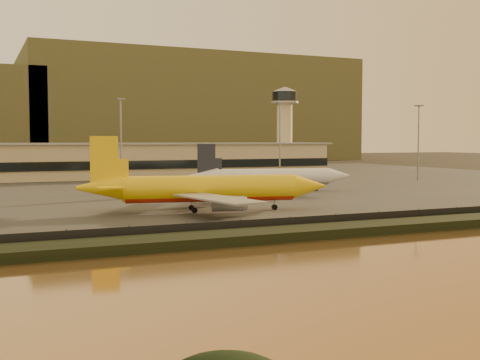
% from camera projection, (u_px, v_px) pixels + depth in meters
% --- Properties ---
extents(ground, '(900.00, 900.00, 0.00)m').
position_uv_depth(ground, '(284.00, 220.00, 103.06)').
color(ground, black).
rests_on(ground, ground).
extents(embankment, '(320.00, 7.00, 1.40)m').
position_uv_depth(embankment, '(339.00, 230.00, 87.51)').
color(embankment, black).
rests_on(embankment, ground).
extents(tarmac, '(320.00, 220.00, 0.20)m').
position_uv_depth(tarmac, '(142.00, 183.00, 189.73)').
color(tarmac, '#2D2D2D').
rests_on(tarmac, ground).
extents(perimeter_fence, '(300.00, 0.05, 2.20)m').
position_uv_depth(perimeter_fence, '(325.00, 222.00, 91.12)').
color(perimeter_fence, black).
rests_on(perimeter_fence, tarmac).
extents(terminal_building, '(202.00, 25.00, 12.60)m').
position_uv_depth(terminal_building, '(79.00, 162.00, 211.33)').
color(terminal_building, '#C8B38B').
rests_on(terminal_building, tarmac).
extents(control_tower, '(11.20, 11.20, 35.50)m').
position_uv_depth(control_tower, '(285.00, 121.00, 249.43)').
color(control_tower, '#C8B38B').
rests_on(control_tower, tarmac).
extents(apron_light_masts, '(152.20, 12.20, 25.40)m').
position_uv_depth(apron_light_masts, '(209.00, 134.00, 176.51)').
color(apron_light_masts, slate).
rests_on(apron_light_masts, tarmac).
extents(distant_hills, '(470.00, 160.00, 70.00)m').
position_uv_depth(distant_hills, '(18.00, 114.00, 402.80)').
color(distant_hills, brown).
rests_on(distant_hills, ground).
extents(dhl_cargo_jet, '(47.67, 45.97, 14.31)m').
position_uv_depth(dhl_cargo_jet, '(206.00, 189.00, 114.18)').
color(dhl_cargo_jet, yellow).
rests_on(dhl_cargo_jet, tarmac).
extents(white_narrowbody_jet, '(43.76, 42.11, 12.63)m').
position_uv_depth(white_narrowbody_jet, '(271.00, 177.00, 157.75)').
color(white_narrowbody_jet, silver).
rests_on(white_narrowbody_jet, tarmac).
extents(gse_vehicle_yellow, '(4.13, 2.04, 1.82)m').
position_uv_depth(gse_vehicle_yellow, '(237.00, 197.00, 133.04)').
color(gse_vehicle_yellow, yellow).
rests_on(gse_vehicle_yellow, tarmac).
extents(gse_vehicle_white, '(3.72, 2.54, 1.53)m').
position_uv_depth(gse_vehicle_white, '(175.00, 197.00, 135.13)').
color(gse_vehicle_white, silver).
rests_on(gse_vehicle_white, tarmac).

